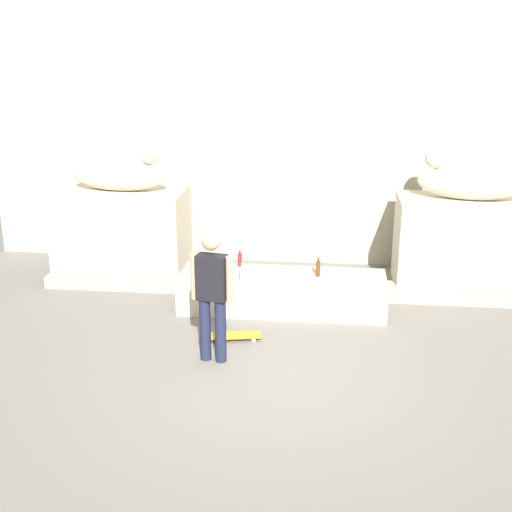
{
  "coord_description": "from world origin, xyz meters",
  "views": [
    {
      "loc": [
        0.67,
        -7.02,
        3.89
      ],
      "look_at": [
        -0.29,
        1.39,
        1.1
      ],
      "focal_mm": 47.55,
      "sensor_mm": 36.0,
      "label": 1
    }
  ],
  "objects_px": {
    "statue_reclining_left": "(121,173)",
    "bottle_brown": "(318,268)",
    "skater": "(212,291)",
    "bottle_blue": "(196,262)",
    "bottle_red": "(240,259)",
    "skateboard": "(231,336)",
    "statue_reclining_right": "(468,181)",
    "bottle_clear": "(242,274)"
  },
  "relations": [
    {
      "from": "statue_reclining_left",
      "to": "skater",
      "type": "xyz_separation_m",
      "value": [
        2.02,
        -2.99,
        -0.8
      ]
    },
    {
      "from": "bottle_clear",
      "to": "skater",
      "type": "bearing_deg",
      "value": -97.2
    },
    {
      "from": "statue_reclining_left",
      "to": "statue_reclining_right",
      "type": "bearing_deg",
      "value": 5.13
    },
    {
      "from": "skateboard",
      "to": "bottle_brown",
      "type": "relative_size",
      "value": 2.73
    },
    {
      "from": "skater",
      "to": "statue_reclining_left",
      "type": "bearing_deg",
      "value": -46.38
    },
    {
      "from": "statue_reclining_right",
      "to": "skater",
      "type": "xyz_separation_m",
      "value": [
        -3.47,
        -3.0,
        -0.8
      ]
    },
    {
      "from": "bottle_brown",
      "to": "bottle_blue",
      "type": "height_order",
      "value": "bottle_blue"
    },
    {
      "from": "skater",
      "to": "bottle_brown",
      "type": "xyz_separation_m",
      "value": [
        1.24,
        1.76,
        -0.26
      ]
    },
    {
      "from": "skateboard",
      "to": "bottle_red",
      "type": "bearing_deg",
      "value": -98.57
    },
    {
      "from": "statue_reclining_right",
      "to": "skateboard",
      "type": "height_order",
      "value": "statue_reclining_right"
    },
    {
      "from": "skater",
      "to": "bottle_brown",
      "type": "distance_m",
      "value": 2.17
    },
    {
      "from": "skater",
      "to": "bottle_red",
      "type": "height_order",
      "value": "skater"
    },
    {
      "from": "statue_reclining_right",
      "to": "bottle_brown",
      "type": "height_order",
      "value": "statue_reclining_right"
    },
    {
      "from": "statue_reclining_left",
      "to": "bottle_brown",
      "type": "bearing_deg",
      "value": -15.75
    },
    {
      "from": "skater",
      "to": "bottle_blue",
      "type": "bearing_deg",
      "value": -62.99
    },
    {
      "from": "skateboard",
      "to": "statue_reclining_left",
      "type": "bearing_deg",
      "value": -59.84
    },
    {
      "from": "skateboard",
      "to": "bottle_brown",
      "type": "bearing_deg",
      "value": -145.06
    },
    {
      "from": "bottle_brown",
      "to": "bottle_blue",
      "type": "distance_m",
      "value": 1.81
    },
    {
      "from": "statue_reclining_left",
      "to": "skateboard",
      "type": "relative_size",
      "value": 1.99
    },
    {
      "from": "bottle_brown",
      "to": "bottle_blue",
      "type": "bearing_deg",
      "value": 177.86
    },
    {
      "from": "bottle_clear",
      "to": "statue_reclining_left",
      "type": "bearing_deg",
      "value": 144.35
    },
    {
      "from": "statue_reclining_left",
      "to": "skateboard",
      "type": "xyz_separation_m",
      "value": [
        2.15,
        -2.41,
        -1.66
      ]
    },
    {
      "from": "statue_reclining_left",
      "to": "statue_reclining_right",
      "type": "relative_size",
      "value": 0.98
    },
    {
      "from": "bottle_brown",
      "to": "statue_reclining_right",
      "type": "bearing_deg",
      "value": 29.18
    },
    {
      "from": "statue_reclining_left",
      "to": "bottle_clear",
      "type": "distance_m",
      "value": 2.91
    },
    {
      "from": "skater",
      "to": "bottle_blue",
      "type": "distance_m",
      "value": 1.93
    },
    {
      "from": "statue_reclining_right",
      "to": "bottle_red",
      "type": "distance_m",
      "value": 3.71
    },
    {
      "from": "statue_reclining_left",
      "to": "skateboard",
      "type": "height_order",
      "value": "statue_reclining_left"
    },
    {
      "from": "statue_reclining_left",
      "to": "bottle_blue",
      "type": "relative_size",
      "value": 5.35
    },
    {
      "from": "bottle_blue",
      "to": "bottle_clear",
      "type": "xyz_separation_m",
      "value": [
        0.75,
        -0.41,
        -0.01
      ]
    },
    {
      "from": "statue_reclining_right",
      "to": "bottle_brown",
      "type": "bearing_deg",
      "value": 39.83
    },
    {
      "from": "bottle_brown",
      "to": "statue_reclining_left",
      "type": "bearing_deg",
      "value": 159.23
    },
    {
      "from": "skater",
      "to": "bottle_clear",
      "type": "relative_size",
      "value": 5.9
    },
    {
      "from": "skateboard",
      "to": "bottle_blue",
      "type": "distance_m",
      "value": 1.54
    },
    {
      "from": "bottle_blue",
      "to": "skateboard",
      "type": "bearing_deg",
      "value": -60.54
    },
    {
      "from": "bottle_blue",
      "to": "bottle_red",
      "type": "distance_m",
      "value": 0.67
    },
    {
      "from": "statue_reclining_right",
      "to": "bottle_red",
      "type": "xyz_separation_m",
      "value": [
        -3.42,
        -0.92,
        -1.09
      ]
    },
    {
      "from": "bottle_clear",
      "to": "statue_reclining_right",
      "type": "bearing_deg",
      "value": 25.73
    },
    {
      "from": "statue_reclining_right",
      "to": "bottle_brown",
      "type": "distance_m",
      "value": 2.77
    },
    {
      "from": "skater",
      "to": "bottle_red",
      "type": "relative_size",
      "value": 6.29
    },
    {
      "from": "statue_reclining_right",
      "to": "bottle_clear",
      "type": "distance_m",
      "value": 3.81
    },
    {
      "from": "bottle_blue",
      "to": "bottle_red",
      "type": "bearing_deg",
      "value": 22.31
    }
  ]
}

